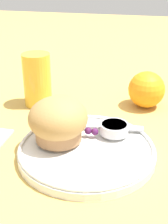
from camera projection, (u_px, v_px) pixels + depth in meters
name	position (u px, v px, depth m)	size (l,w,h in m)	color
ground_plane	(95.00, 153.00, 0.54)	(3.00, 3.00, 0.00)	tan
plate	(87.00, 150.00, 0.53)	(0.23, 0.23, 0.02)	white
muffin	(58.00, 121.00, 0.53)	(0.10, 0.10, 0.08)	#9E7047
cream_ramekin	(114.00, 128.00, 0.56)	(0.05, 0.05, 0.02)	silver
berry_pair	(91.00, 131.00, 0.56)	(0.03, 0.01, 0.01)	#4C194C
butter_knife	(92.00, 126.00, 0.58)	(0.19, 0.03, 0.00)	silver
orange_fruit	(146.00, 90.00, 0.70)	(0.08, 0.08, 0.08)	orange
juice_glass	(37.00, 80.00, 0.70)	(0.06, 0.06, 0.12)	gold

